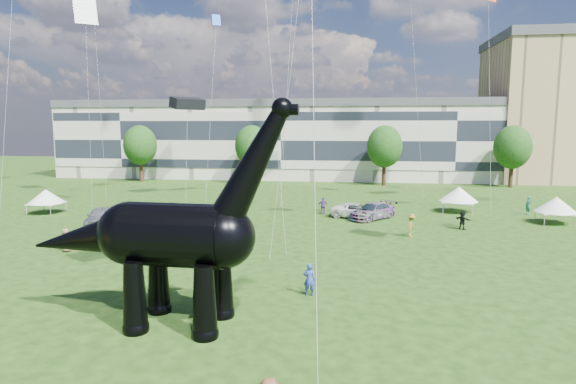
# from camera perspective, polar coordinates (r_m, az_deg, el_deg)

# --- Properties ---
(ground) EXTENTS (220.00, 220.00, 0.00)m
(ground) POSITION_cam_1_polar(r_m,az_deg,el_deg) (21.66, -1.55, -16.21)
(ground) COLOR #16330C
(ground) RESTS_ON ground
(terrace_row) EXTENTS (78.00, 11.00, 12.00)m
(terrace_row) POSITION_cam_1_polar(r_m,az_deg,el_deg) (82.33, -0.27, 5.88)
(terrace_row) COLOR beige
(terrace_row) RESTS_ON ground
(tree_far_left) EXTENTS (5.20, 5.20, 9.44)m
(tree_far_left) POSITION_cam_1_polar(r_m,az_deg,el_deg) (79.78, -17.13, 5.68)
(tree_far_left) COLOR #382314
(tree_far_left) RESTS_ON ground
(tree_mid_left) EXTENTS (5.20, 5.20, 9.44)m
(tree_mid_left) POSITION_cam_1_polar(r_m,az_deg,el_deg) (74.13, -4.30, 5.87)
(tree_mid_left) COLOR #382314
(tree_mid_left) RESTS_ON ground
(tree_mid_right) EXTENTS (5.20, 5.20, 9.44)m
(tree_mid_right) POSITION_cam_1_polar(r_m,az_deg,el_deg) (72.73, 11.39, 5.70)
(tree_mid_right) COLOR #382314
(tree_mid_right) RESTS_ON ground
(tree_far_right) EXTENTS (5.20, 5.20, 9.44)m
(tree_far_right) POSITION_cam_1_polar(r_m,az_deg,el_deg) (76.08, 25.10, 5.20)
(tree_far_right) COLOR #382314
(tree_far_right) RESTS_ON ground
(dinosaur_sculpture) EXTENTS (12.67, 3.62, 10.35)m
(dinosaur_sculpture) POSITION_cam_1_polar(r_m,az_deg,el_deg) (21.93, -14.22, -5.35)
(dinosaur_sculpture) COLOR black
(dinosaur_sculpture) RESTS_ON ground
(car_silver) EXTENTS (2.91, 4.99, 1.60)m
(car_silver) POSITION_cam_1_polar(r_m,az_deg,el_deg) (46.28, -21.40, -2.69)
(car_silver) COLOR #AEAEB3
(car_silver) RESTS_ON ground
(car_grey) EXTENTS (4.44, 1.89, 1.42)m
(car_grey) POSITION_cam_1_polar(r_m,az_deg,el_deg) (44.62, -12.11, -2.81)
(car_grey) COLOR gray
(car_grey) RESTS_ON ground
(car_white) EXTENTS (5.40, 3.29, 1.40)m
(car_white) POSITION_cam_1_polar(r_m,az_deg,el_deg) (46.95, 8.22, -2.20)
(car_white) COLOR white
(car_white) RESTS_ON ground
(car_dark) EXTENTS (5.13, 5.42, 1.54)m
(car_dark) POSITION_cam_1_polar(r_m,az_deg,el_deg) (46.55, 10.01, -2.24)
(car_dark) COLOR #595960
(car_dark) RESTS_ON ground
(gazebo_near) EXTENTS (4.59, 4.59, 2.66)m
(gazebo_near) POSITION_cam_1_polar(r_m,az_deg,el_deg) (52.27, 19.58, -0.26)
(gazebo_near) COLOR white
(gazebo_near) RESTS_ON ground
(gazebo_far) EXTENTS (3.76, 3.76, 2.48)m
(gazebo_far) POSITION_cam_1_polar(r_m,az_deg,el_deg) (49.82, 29.19, -1.33)
(gazebo_far) COLOR white
(gazebo_far) RESTS_ON ground
(gazebo_left) EXTENTS (3.61, 3.61, 2.47)m
(gazebo_left) POSITION_cam_1_polar(r_m,az_deg,el_deg) (54.49, -26.75, -0.48)
(gazebo_left) COLOR white
(gazebo_left) RESTS_ON ground
(visitors) EXTENTS (38.26, 38.31, 1.87)m
(visitors) POSITION_cam_1_polar(r_m,az_deg,el_deg) (35.27, 5.43, -5.20)
(visitors) COLOR black
(visitors) RESTS_ON ground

